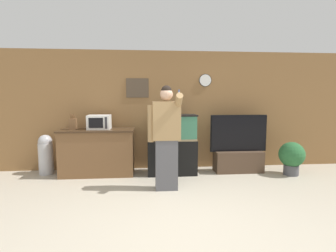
# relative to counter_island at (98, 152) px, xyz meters

# --- Properties ---
(ground_plane) EXTENTS (18.00, 18.00, 0.00)m
(ground_plane) POSITION_rel_counter_island_xyz_m (1.41, -2.14, -0.47)
(ground_plane) COLOR #B2A893
(wall_back_paneled) EXTENTS (10.00, 0.08, 2.60)m
(wall_back_paneled) POSITION_rel_counter_island_xyz_m (1.41, 0.43, 0.83)
(wall_back_paneled) COLOR olive
(wall_back_paneled) RESTS_ON ground_plane
(counter_island) EXTENTS (1.50, 0.64, 0.94)m
(counter_island) POSITION_rel_counter_island_xyz_m (0.00, 0.00, 0.00)
(counter_island) COLOR brown
(counter_island) RESTS_ON ground_plane
(microwave) EXTENTS (0.45, 0.36, 0.29)m
(microwave) POSITION_rel_counter_island_xyz_m (0.04, 0.03, 0.61)
(microwave) COLOR white
(microwave) RESTS_ON counter_island
(knife_block) EXTENTS (0.14, 0.11, 0.32)m
(knife_block) POSITION_rel_counter_island_xyz_m (-0.47, -0.01, 0.59)
(knife_block) COLOR brown
(knife_block) RESTS_ON counter_island
(aquarium_on_stand) EXTENTS (1.00, 0.48, 1.24)m
(aquarium_on_stand) POSITION_rel_counter_island_xyz_m (1.53, -0.08, 0.15)
(aquarium_on_stand) COLOR black
(aquarium_on_stand) RESTS_ON ground_plane
(tv_on_stand) EXTENTS (1.22, 0.40, 1.22)m
(tv_on_stand) POSITION_rel_counter_island_xyz_m (2.96, -0.05, -0.11)
(tv_on_stand) COLOR #4C3828
(tv_on_stand) RESTS_ON ground_plane
(person_standing) EXTENTS (0.56, 0.42, 1.79)m
(person_standing) POSITION_rel_counter_island_xyz_m (1.33, -1.01, 0.46)
(person_standing) COLOR #515156
(person_standing) RESTS_ON ground_plane
(potted_plant) EXTENTS (0.51, 0.51, 0.68)m
(potted_plant) POSITION_rel_counter_island_xyz_m (3.96, -0.38, -0.08)
(potted_plant) COLOR #4C4C51
(potted_plant) RESTS_ON ground_plane
(trash_bin) EXTENTS (0.29, 0.29, 0.82)m
(trash_bin) POSITION_rel_counter_island_xyz_m (-1.08, 0.13, -0.05)
(trash_bin) COLOR #B7B7BC
(trash_bin) RESTS_ON ground_plane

